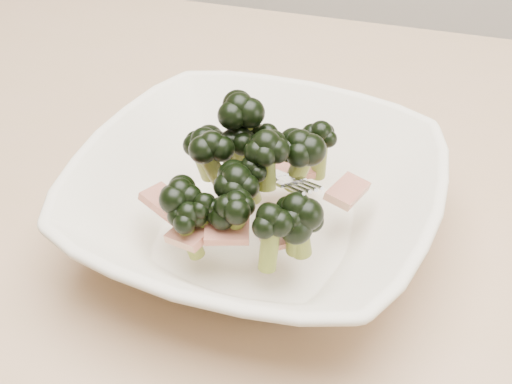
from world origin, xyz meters
TOP-DOWN VIEW (x-y plane):
  - dining_table at (0.00, 0.00)m, footprint 1.20×0.80m
  - broccoli_dish at (-0.04, -0.07)m, footprint 0.34×0.34m

SIDE VIEW (x-z plane):
  - dining_table at x=0.00m, z-range 0.28..1.03m
  - broccoli_dish at x=-0.04m, z-range 0.73..0.86m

